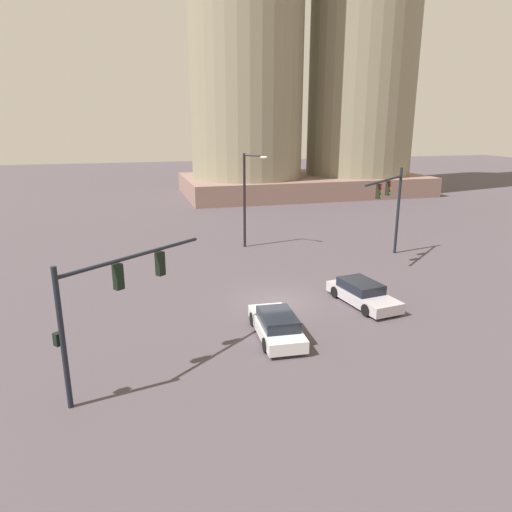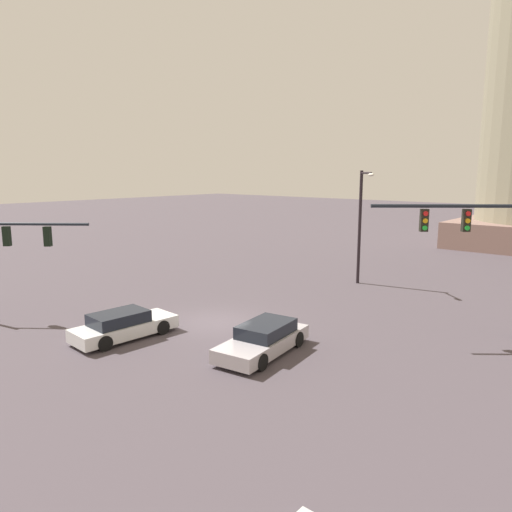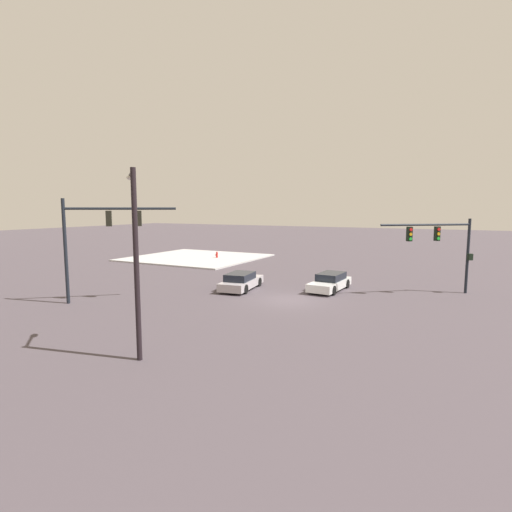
{
  "view_description": "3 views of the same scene",
  "coord_description": "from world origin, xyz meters",
  "px_view_note": "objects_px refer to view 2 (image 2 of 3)",
  "views": [
    {
      "loc": [
        -7.56,
        -22.73,
        9.44
      ],
      "look_at": [
        -1.11,
        0.5,
        2.53
      ],
      "focal_mm": 32.73,
      "sensor_mm": 36.0,
      "label": 1
    },
    {
      "loc": [
        15.91,
        -15.57,
        7.16
      ],
      "look_at": [
        1.03,
        1.78,
        3.12
      ],
      "focal_mm": 33.62,
      "sensor_mm": 36.0,
      "label": 2
    },
    {
      "loc": [
        -9.56,
        22.75,
        5.76
      ],
      "look_at": [
        1.3,
        1.88,
        2.93
      ],
      "focal_mm": 27.87,
      "sensor_mm": 36.0,
      "label": 3
    }
  ],
  "objects_px": {
    "traffic_signal_opposite_side": "(482,238)",
    "sedan_car_approaching": "(264,339)",
    "sedan_car_waiting_far": "(123,325)",
    "streetlamp_curved_arm": "(361,219)"
  },
  "relations": [
    {
      "from": "traffic_signal_opposite_side",
      "to": "sedan_car_approaching",
      "type": "distance_m",
      "value": 10.15
    },
    {
      "from": "sedan_car_waiting_far",
      "to": "sedan_car_approaching",
      "type": "bearing_deg",
      "value": -61.57
    },
    {
      "from": "sedan_car_approaching",
      "to": "sedan_car_waiting_far",
      "type": "distance_m",
      "value": 6.31
    },
    {
      "from": "traffic_signal_opposite_side",
      "to": "streetlamp_curved_arm",
      "type": "distance_m",
      "value": 10.59
    },
    {
      "from": "streetlamp_curved_arm",
      "to": "sedan_car_waiting_far",
      "type": "xyz_separation_m",
      "value": [
        -2.74,
        -15.89,
        -3.62
      ]
    },
    {
      "from": "sedan_car_approaching",
      "to": "sedan_car_waiting_far",
      "type": "height_order",
      "value": "same"
    },
    {
      "from": "traffic_signal_opposite_side",
      "to": "sedan_car_waiting_far",
      "type": "bearing_deg",
      "value": 1.51
    },
    {
      "from": "streetlamp_curved_arm",
      "to": "sedan_car_approaching",
      "type": "distance_m",
      "value": 14.06
    },
    {
      "from": "traffic_signal_opposite_side",
      "to": "sedan_car_waiting_far",
      "type": "height_order",
      "value": "traffic_signal_opposite_side"
    },
    {
      "from": "traffic_signal_opposite_side",
      "to": "sedan_car_approaching",
      "type": "xyz_separation_m",
      "value": [
        -5.82,
        -7.38,
        -3.84
      ]
    }
  ]
}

